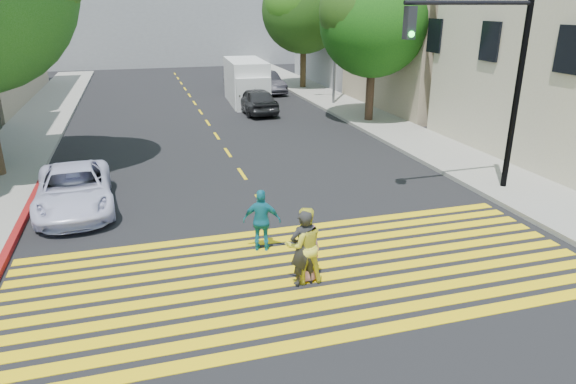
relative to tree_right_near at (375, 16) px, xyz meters
name	(u,v)px	position (x,y,z in m)	size (l,w,h in m)	color
ground	(328,302)	(-8.24, -15.78, -5.30)	(120.00, 120.00, 0.00)	black
sidewalk_left	(44,116)	(-16.74, 6.22, -5.23)	(3.00, 40.00, 0.15)	gray
sidewalk_right	(380,123)	(0.26, -0.78, -5.23)	(3.00, 60.00, 0.15)	gray
curb_red	(20,225)	(-15.14, -9.78, -5.22)	(0.20, 8.00, 0.16)	maroon
crosswalk	(309,273)	(-8.24, -14.51, -5.30)	(13.40, 5.30, 0.01)	yellow
lane_line	(197,107)	(-8.24, 6.72, -5.30)	(0.12, 34.40, 0.01)	yellow
building_right_tan	(456,20)	(6.76, 3.22, -0.30)	(10.00, 10.00, 10.00)	tan
building_right_grey	(375,16)	(6.76, 14.22, -0.30)	(10.00, 10.00, 10.00)	gray
backdrop_block	(163,3)	(-8.24, 32.22, 0.70)	(30.00, 8.00, 12.00)	gray
tree_right_near	(375,16)	(0.00, 0.00, 0.00)	(6.15, 5.67, 7.84)	#493724
tree_right_far	(304,6)	(0.16, 11.86, 0.44)	(7.78, 7.78, 8.50)	black
pedestrian_man	(303,248)	(-8.52, -14.92, -4.43)	(0.64, 0.42, 1.76)	#252525
pedestrian_woman	(304,245)	(-8.46, -14.80, -4.42)	(0.86, 0.67, 1.77)	yellow
pedestrian_child	(308,252)	(-8.36, -14.76, -4.62)	(0.67, 0.44, 1.37)	pink
pedestrian_extra	(262,221)	(-8.98, -13.02, -4.50)	(0.94, 0.39, 1.61)	teal
white_sedan	(74,189)	(-13.75, -8.78, -4.66)	(2.14, 4.65, 1.29)	silver
dark_car_near	(256,100)	(-5.22, 3.99, -4.58)	(1.71, 4.26, 1.45)	black
silver_car	(237,80)	(-4.53, 13.26, -4.68)	(1.76, 4.32, 1.25)	#B1B1B1
dark_car_parked	(266,82)	(-2.96, 10.70, -4.57)	(1.55, 4.44, 1.46)	black
white_van	(247,83)	(-5.08, 7.05, -4.05)	(2.40, 5.72, 2.65)	white
traffic_signal	(490,66)	(-1.36, -10.97, -1.21)	(4.31, 0.40, 6.32)	black
street_lamp	(333,18)	(-0.29, 5.07, -0.22)	(2.00, 0.55, 8.86)	slate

